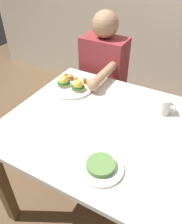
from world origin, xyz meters
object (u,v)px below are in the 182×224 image
object	(u,v)px
coffee_mug	(164,105)
diner_person	(102,76)
eggs_benedict_plate	(71,86)
side_plate	(101,166)
dining_table	(118,142)

from	to	relation	value
coffee_mug	diner_person	distance (m)	0.68
eggs_benedict_plate	side_plate	xyz separation A→B (m)	(0.46, -0.48, -0.01)
dining_table	side_plate	distance (m)	0.31
dining_table	eggs_benedict_plate	distance (m)	0.49
coffee_mug	side_plate	xyz separation A→B (m)	(-0.13, -0.52, -0.04)
diner_person	coffee_mug	bearing A→B (deg)	-33.21
eggs_benedict_plate	coffee_mug	world-z (taller)	coffee_mug
dining_table	side_plate	size ratio (longest dim) A/B	6.00
eggs_benedict_plate	diner_person	distance (m)	0.41
eggs_benedict_plate	coffee_mug	size ratio (longest dim) A/B	2.42
dining_table	eggs_benedict_plate	xyz separation A→B (m)	(-0.43, 0.20, 0.13)
eggs_benedict_plate	diner_person	world-z (taller)	diner_person
diner_person	eggs_benedict_plate	bearing A→B (deg)	-94.27
dining_table	diner_person	world-z (taller)	diner_person
coffee_mug	diner_person	size ratio (longest dim) A/B	0.10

